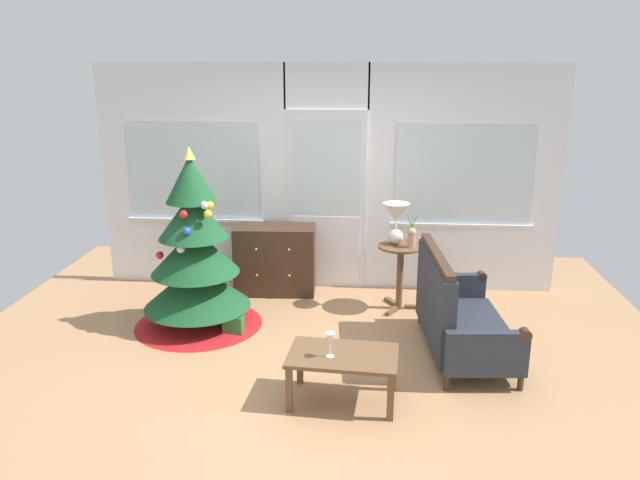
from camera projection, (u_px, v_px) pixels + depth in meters
The scene contains 11 objects.
ground_plane at pixel (309, 368), 5.34m from camera, with size 6.76×6.76×0.00m, color #AD7F56.
back_wall_with_door at pixel (326, 178), 6.97m from camera, with size 5.20×0.14×2.55m.
christmas_tree at pixel (195, 262), 6.04m from camera, with size 1.28×1.28×1.80m.
dresser_cabinet at pixel (275, 260), 6.98m from camera, with size 0.91×0.47×0.78m.
settee_sofa at pixel (455, 314), 5.52m from camera, with size 0.82×1.50×0.96m.
side_table at pixel (400, 264), 6.49m from camera, with size 0.50×0.48×0.71m.
table_lamp at pixel (396, 218), 6.39m from camera, with size 0.28×0.28×0.44m.
flower_vase at pixel (411, 236), 6.33m from camera, with size 0.11×0.10×0.35m.
coffee_table at pixel (343, 361), 4.74m from camera, with size 0.88×0.58×0.40m.
wine_glass at pixel (330, 340), 4.64m from camera, with size 0.08×0.08×0.20m.
gift_box at pixel (233, 324), 5.99m from camera, with size 0.19×0.17×0.19m, color #266633.
Camera 1 is at (0.48, -4.79, 2.57)m, focal length 34.55 mm.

